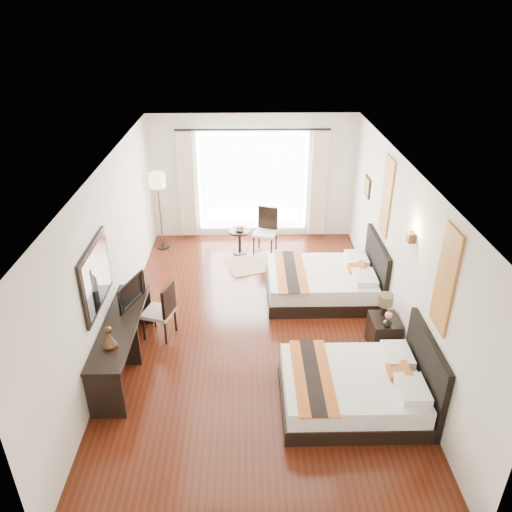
{
  "coord_description": "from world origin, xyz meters",
  "views": [
    {
      "loc": [
        -0.14,
        -6.83,
        4.95
      ],
      "look_at": [
        0.01,
        0.46,
        1.15
      ],
      "focal_mm": 35.0,
      "sensor_mm": 36.0,
      "label": 1
    }
  ],
  "objects_px": {
    "bed_far": "(325,282)",
    "vase": "(387,323)",
    "bed_near": "(358,388)",
    "floor_lamp": "(157,185)",
    "side_table": "(240,242)",
    "console_desk": "(123,344)",
    "desk_chair": "(161,320)",
    "nightstand": "(384,333)",
    "fruit_bowl": "(239,230)",
    "television": "(128,291)",
    "window_chair": "(265,240)",
    "table_lamp": "(385,301)"
  },
  "relations": [
    {
      "from": "floor_lamp",
      "to": "fruit_bowl",
      "type": "bearing_deg",
      "value": -11.16
    },
    {
      "from": "vase",
      "to": "floor_lamp",
      "type": "height_order",
      "value": "floor_lamp"
    },
    {
      "from": "vase",
      "to": "side_table",
      "type": "height_order",
      "value": "vase"
    },
    {
      "from": "floor_lamp",
      "to": "side_table",
      "type": "xyz_separation_m",
      "value": [
        1.7,
        -0.3,
        -1.18
      ]
    },
    {
      "from": "floor_lamp",
      "to": "window_chair",
      "type": "xyz_separation_m",
      "value": [
        2.26,
        -0.27,
        -1.15
      ]
    },
    {
      "from": "fruit_bowl",
      "to": "floor_lamp",
      "type": "bearing_deg",
      "value": 168.84
    },
    {
      "from": "vase",
      "to": "bed_far",
      "type": "bearing_deg",
      "value": 111.58
    },
    {
      "from": "floor_lamp",
      "to": "vase",
      "type": "bearing_deg",
      "value": -43.54
    },
    {
      "from": "console_desk",
      "to": "desk_chair",
      "type": "relative_size",
      "value": 2.28
    },
    {
      "from": "nightstand",
      "to": "console_desk",
      "type": "bearing_deg",
      "value": -174.77
    },
    {
      "from": "nightstand",
      "to": "window_chair",
      "type": "distance_m",
      "value": 3.76
    },
    {
      "from": "bed_far",
      "to": "nightstand",
      "type": "height_order",
      "value": "bed_far"
    },
    {
      "from": "bed_far",
      "to": "desk_chair",
      "type": "relative_size",
      "value": 2.09
    },
    {
      "from": "nightstand",
      "to": "side_table",
      "type": "distance_m",
      "value": 4.02
    },
    {
      "from": "nightstand",
      "to": "side_table",
      "type": "bearing_deg",
      "value": 124.79
    },
    {
      "from": "vase",
      "to": "console_desk",
      "type": "bearing_deg",
      "value": -177.31
    },
    {
      "from": "vase",
      "to": "console_desk",
      "type": "height_order",
      "value": "console_desk"
    },
    {
      "from": "floor_lamp",
      "to": "window_chair",
      "type": "distance_m",
      "value": 2.55
    },
    {
      "from": "bed_near",
      "to": "fruit_bowl",
      "type": "xyz_separation_m",
      "value": [
        -1.63,
        4.52,
        0.28
      ]
    },
    {
      "from": "console_desk",
      "to": "side_table",
      "type": "relative_size",
      "value": 4.06
    },
    {
      "from": "table_lamp",
      "to": "bed_near",
      "type": "bearing_deg",
      "value": -115.57
    },
    {
      "from": "bed_near",
      "to": "desk_chair",
      "type": "xyz_separation_m",
      "value": [
        -2.89,
        1.61,
        0.01
      ]
    },
    {
      "from": "vase",
      "to": "side_table",
      "type": "relative_size",
      "value": 0.26
    },
    {
      "from": "vase",
      "to": "desk_chair",
      "type": "distance_m",
      "value": 3.58
    },
    {
      "from": "floor_lamp",
      "to": "table_lamp",
      "type": "bearing_deg",
      "value": -40.83
    },
    {
      "from": "desk_chair",
      "to": "side_table",
      "type": "distance_m",
      "value": 3.2
    },
    {
      "from": "console_desk",
      "to": "window_chair",
      "type": "bearing_deg",
      "value": 58.68
    },
    {
      "from": "bed_far",
      "to": "vase",
      "type": "distance_m",
      "value": 1.86
    },
    {
      "from": "bed_near",
      "to": "floor_lamp",
      "type": "distance_m",
      "value": 6.0
    },
    {
      "from": "console_desk",
      "to": "table_lamp",
      "type": "bearing_deg",
      "value": 7.21
    },
    {
      "from": "side_table",
      "to": "floor_lamp",
      "type": "bearing_deg",
      "value": 170.09
    },
    {
      "from": "console_desk",
      "to": "desk_chair",
      "type": "bearing_deg",
      "value": 58.62
    },
    {
      "from": "fruit_bowl",
      "to": "side_table",
      "type": "bearing_deg",
      "value": 90.92
    },
    {
      "from": "floor_lamp",
      "to": "nightstand",
      "type": "bearing_deg",
      "value": -42.0
    },
    {
      "from": "nightstand",
      "to": "floor_lamp",
      "type": "height_order",
      "value": "floor_lamp"
    },
    {
      "from": "vase",
      "to": "console_desk",
      "type": "relative_size",
      "value": 0.06
    },
    {
      "from": "console_desk",
      "to": "side_table",
      "type": "distance_m",
      "value": 4.04
    },
    {
      "from": "television",
      "to": "floor_lamp",
      "type": "bearing_deg",
      "value": 19.56
    },
    {
      "from": "fruit_bowl",
      "to": "television",
      "type": "bearing_deg",
      "value": -118.54
    },
    {
      "from": "bed_near",
      "to": "vase",
      "type": "xyz_separation_m",
      "value": [
        0.64,
        1.08,
        0.29
      ]
    },
    {
      "from": "fruit_bowl",
      "to": "table_lamp",
      "type": "bearing_deg",
      "value": -53.64
    },
    {
      "from": "side_table",
      "to": "window_chair",
      "type": "relative_size",
      "value": 0.55
    },
    {
      "from": "floor_lamp",
      "to": "side_table",
      "type": "height_order",
      "value": "floor_lamp"
    },
    {
      "from": "table_lamp",
      "to": "side_table",
      "type": "xyz_separation_m",
      "value": [
        -2.3,
        3.16,
        -0.48
      ]
    },
    {
      "from": "bed_far",
      "to": "fruit_bowl",
      "type": "distance_m",
      "value": 2.37
    },
    {
      "from": "fruit_bowl",
      "to": "vase",
      "type": "bearing_deg",
      "value": -56.57
    },
    {
      "from": "television",
      "to": "bed_far",
      "type": "bearing_deg",
      "value": -48.5
    },
    {
      "from": "bed_near",
      "to": "television",
      "type": "distance_m",
      "value": 3.67
    },
    {
      "from": "nightstand",
      "to": "window_chair",
      "type": "bearing_deg",
      "value": 117.56
    },
    {
      "from": "television",
      "to": "side_table",
      "type": "height_order",
      "value": "television"
    }
  ]
}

